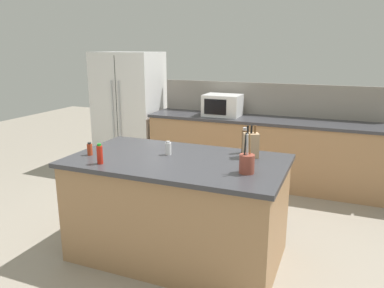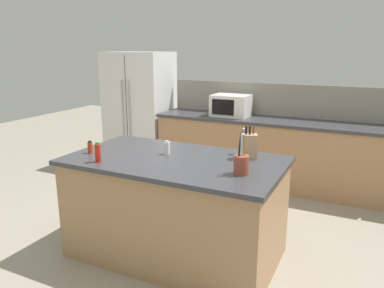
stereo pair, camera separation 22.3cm
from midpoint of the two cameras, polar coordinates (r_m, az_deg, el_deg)
ground_plane at (r=3.70m, az=-0.67°, el=-16.29°), size 14.00×14.00×0.00m
back_counter_run at (r=5.36m, az=12.82°, el=-1.26°), size 3.25×0.66×0.94m
wall_backsplash at (r=5.52m, az=13.99°, el=6.55°), size 3.21×0.03×0.46m
kitchen_island at (r=3.48m, az=-0.69°, el=-9.61°), size 1.91×1.08×0.94m
refrigerator at (r=6.14m, az=-6.93°, el=5.22°), size 1.00×0.75×1.83m
microwave at (r=5.38m, az=7.11°, el=5.83°), size 0.52×0.39×0.30m
knife_block at (r=3.35m, az=10.61°, el=-0.32°), size 0.16×0.15×0.29m
utensil_crock at (r=2.93m, az=9.69°, el=-3.04°), size 0.12×0.12×0.32m
hot_sauce_bottle at (r=3.27m, az=-12.27°, el=-1.32°), size 0.05×0.05×0.18m
pepper_grinder at (r=3.48m, az=9.74°, el=0.30°), size 0.05×0.05×0.24m
spice_jar_paprika at (r=3.56m, az=-13.53°, el=-0.54°), size 0.05×0.05×0.12m
salt_shaker at (r=3.43m, az=-1.97°, el=-0.63°), size 0.06×0.06×0.13m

